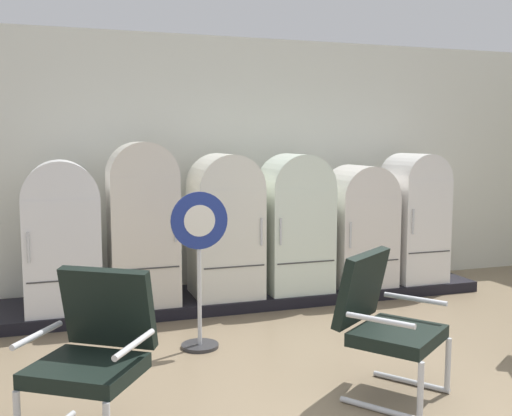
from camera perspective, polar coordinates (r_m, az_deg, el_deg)
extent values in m
cube|color=silver|center=(7.05, -2.24, 4.10)|extent=(11.76, 0.12, 2.94)
cube|color=#47443F|center=(7.09, -2.28, 13.17)|extent=(11.76, 0.07, 0.06)
cube|color=black|center=(6.66, -0.64, -8.34)|extent=(5.30, 0.95, 0.12)
cube|color=white|center=(6.11, -17.98, -4.15)|extent=(0.70, 0.63, 1.10)
cylinder|color=white|center=(6.03, -18.17, 1.01)|extent=(0.70, 0.62, 0.70)
cube|color=#383838|center=(5.83, -17.88, -6.63)|extent=(0.65, 0.01, 0.01)
cylinder|color=silver|center=(5.76, -20.89, -3.55)|extent=(0.02, 0.02, 0.28)
cube|color=silver|center=(6.12, -10.72, -3.00)|extent=(0.67, 0.58, 1.30)
cylinder|color=silver|center=(6.05, -10.85, 3.08)|extent=(0.67, 0.57, 0.67)
cube|color=#383838|center=(5.88, -10.28, -5.70)|extent=(0.61, 0.01, 0.01)
cylinder|color=silver|center=(5.84, -7.69, -1.85)|extent=(0.02, 0.02, 0.28)
cube|color=silver|center=(6.35, -2.96, -3.17)|extent=(0.69, 0.68, 1.16)
cylinder|color=silver|center=(6.28, -2.99, 2.05)|extent=(0.69, 0.67, 0.69)
cube|color=#383838|center=(6.07, -2.07, -5.64)|extent=(0.64, 0.01, 0.01)
cylinder|color=silver|center=(6.08, 0.53, -2.28)|extent=(0.02, 0.02, 0.28)
cube|color=silver|center=(6.57, 3.77, -2.92)|extent=(0.71, 0.61, 1.15)
cylinder|color=silver|center=(6.50, 3.81, 2.06)|extent=(0.71, 0.60, 0.71)
cube|color=#383838|center=(6.33, 4.82, -5.19)|extent=(0.65, 0.01, 0.01)
cylinder|color=silver|center=(6.15, 2.38, -2.26)|extent=(0.02, 0.02, 0.28)
cube|color=silver|center=(6.93, 9.83, -3.05)|extent=(0.69, 0.63, 1.02)
cylinder|color=silver|center=(6.86, 9.91, 1.15)|extent=(0.69, 0.61, 0.69)
cube|color=#383838|center=(6.69, 11.09, -5.01)|extent=(0.64, 0.01, 0.01)
cylinder|color=silver|center=(6.49, 9.01, -2.58)|extent=(0.02, 0.02, 0.28)
cube|color=white|center=(7.30, 14.79, -1.97)|extent=(0.59, 0.66, 1.20)
cylinder|color=white|center=(7.23, 14.93, 2.73)|extent=(0.59, 0.64, 0.59)
cube|color=#383838|center=(7.06, 16.22, -4.07)|extent=(0.54, 0.01, 0.01)
cylinder|color=silver|center=(6.86, 14.76, -1.28)|extent=(0.02, 0.02, 0.28)
cube|color=black|center=(3.70, -15.93, -14.68)|extent=(0.77, 0.75, 0.09)
cube|color=black|center=(3.83, -13.94, -9.19)|extent=(0.59, 0.47, 0.51)
cylinder|color=silver|center=(3.80, -20.13, -11.29)|extent=(0.29, 0.41, 0.04)
cylinder|color=silver|center=(3.50, -11.53, -12.61)|extent=(0.29, 0.41, 0.04)
cylinder|color=silver|center=(4.18, 11.76, -18.31)|extent=(0.37, 0.48, 0.04)
cylinder|color=silver|center=(4.02, 15.42, -16.51)|extent=(0.06, 0.06, 0.38)
cylinder|color=silver|center=(4.65, 14.54, -15.76)|extent=(0.37, 0.48, 0.04)
cylinder|color=silver|center=(4.50, 17.84, -14.03)|extent=(0.06, 0.06, 0.38)
cube|color=black|center=(4.26, 13.38, -11.74)|extent=(0.78, 0.76, 0.09)
cube|color=black|center=(4.29, 10.05, -7.44)|extent=(0.58, 0.49, 0.51)
cylinder|color=silver|center=(3.93, 11.75, -10.44)|extent=(0.30, 0.39, 0.04)
cylinder|color=silver|center=(4.49, 14.94, -8.39)|extent=(0.30, 0.39, 0.04)
cylinder|color=#2D2D30|center=(5.26, -5.37, -12.95)|extent=(0.32, 0.32, 0.03)
cylinder|color=silver|center=(5.11, -5.43, -7.12)|extent=(0.04, 0.04, 1.07)
cylinder|color=navy|center=(4.98, -5.43, -1.21)|extent=(0.48, 0.02, 0.48)
cylinder|color=white|center=(4.97, -5.39, -1.22)|extent=(0.27, 0.00, 0.27)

